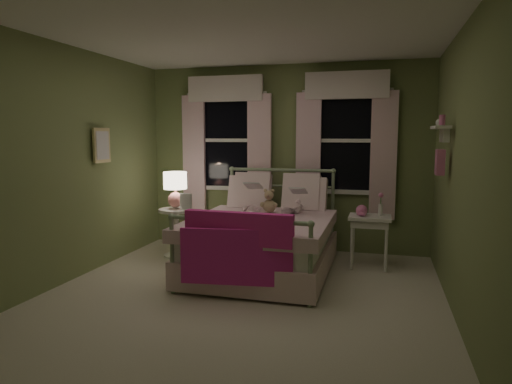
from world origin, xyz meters
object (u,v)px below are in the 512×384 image
(child_left, at_px, (251,189))
(nightstand_left, at_px, (176,226))
(table_lamp, at_px, (175,186))
(teddy_bear, at_px, (269,203))
(child_right, at_px, (294,192))
(bed, at_px, (264,240))
(nightstand_right, at_px, (370,224))

(child_left, height_order, nightstand_left, child_left)
(table_lamp, bearing_deg, teddy_bear, -3.16)
(child_right, xyz_separation_m, nightstand_left, (-1.58, -0.09, -0.50))
(child_right, bearing_deg, child_left, 8.80)
(child_left, height_order, teddy_bear, child_left)
(bed, height_order, table_lamp, bed)
(bed, distance_m, table_lamp, 1.46)
(child_right, height_order, table_lamp, child_right)
(bed, height_order, child_left, child_left)
(child_right, bearing_deg, table_lamp, 11.95)
(bed, height_order, teddy_bear, bed)
(child_left, height_order, table_lamp, child_left)
(teddy_bear, bearing_deg, bed, -90.00)
(bed, distance_m, nightstand_left, 1.34)
(table_lamp, bearing_deg, nightstand_right, 3.24)
(teddy_bear, xyz_separation_m, nightstand_right, (1.21, 0.21, -0.24))
(bed, xyz_separation_m, nightstand_left, (-1.30, 0.33, 0.03))
(teddy_bear, height_order, nightstand_right, teddy_bear)
(bed, xyz_separation_m, nightstand_right, (1.21, 0.48, 0.17))
(child_left, bearing_deg, table_lamp, -14.45)
(bed, distance_m, child_right, 0.73)
(bed, bearing_deg, teddy_bear, 90.00)
(nightstand_left, xyz_separation_m, table_lamp, (0.00, -0.00, 0.54))
(child_right, height_order, nightstand_left, child_right)
(nightstand_left, height_order, table_lamp, table_lamp)
(bed, relative_size, child_left, 2.78)
(teddy_bear, bearing_deg, nightstand_right, 10.02)
(child_left, bearing_deg, bed, 104.27)
(teddy_bear, distance_m, nightstand_right, 1.25)
(teddy_bear, xyz_separation_m, table_lamp, (-1.30, 0.07, 0.16))
(bed, height_order, nightstand_left, bed)
(nightstand_left, distance_m, nightstand_right, 2.51)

